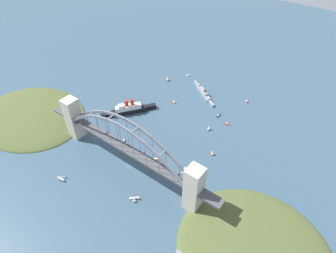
{
  "coord_description": "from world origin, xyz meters",
  "views": [
    {
      "loc": [
        176.39,
        -154.96,
        264.29
      ],
      "look_at": [
        0.0,
        79.0,
        8.0
      ],
      "focal_mm": 30.98,
      "sensor_mm": 36.0,
      "label": 1
    }
  ],
  "objects": [
    {
      "name": "naval_cruiser",
      "position": [
        -7.09,
        182.55,
        3.03
      ],
      "size": [
        61.67,
        43.79,
        17.26
      ],
      "color": "gray",
      "rests_on": "ground"
    },
    {
      "name": "headland_east_shore",
      "position": [
        162.65,
        -8.44,
        0.0
      ],
      "size": [
        147.16,
        138.56,
        16.31
      ],
      "color": "#4C562D",
      "rests_on": "ground"
    },
    {
      "name": "ocean_liner",
      "position": [
        -69.54,
        76.48,
        6.3
      ],
      "size": [
        51.73,
        70.37,
        22.31
      ],
      "color": "black",
      "rests_on": "ground"
    },
    {
      "name": "headland_west_shore",
      "position": [
        -177.51,
        -16.16,
        0.0
      ],
      "size": [
        165.83,
        137.62,
        16.61
      ],
      "color": "#4C562D",
      "rests_on": "ground"
    },
    {
      "name": "channel_marker_buoy",
      "position": [
        0.82,
        28.09,
        1.12
      ],
      "size": [
        2.2,
        2.2,
        2.75
      ],
      "color": "red",
      "rests_on": "ground"
    },
    {
      "name": "small_boat_7",
      "position": [
        57.42,
        139.56,
        0.83
      ],
      "size": [
        9.67,
        1.95,
        2.33
      ],
      "color": "#B2231E",
      "rests_on": "ground"
    },
    {
      "name": "seaplane_taxiing_near_bridge",
      "position": [
        -46.72,
        -60.77,
        1.81
      ],
      "size": [
        9.35,
        8.2,
        4.66
      ],
      "color": "#B7B7B2",
      "rests_on": "ground"
    },
    {
      "name": "small_boat_2",
      "position": [
        -32.33,
        136.39,
        0.77
      ],
      "size": [
        11.17,
        3.31,
        2.19
      ],
      "color": "brown",
      "rests_on": "ground"
    },
    {
      "name": "small_boat_4",
      "position": [
        -33.45,
        27.43,
        0.86
      ],
      "size": [
        7.04,
        9.36,
        2.38
      ],
      "color": "brown",
      "rests_on": "ground"
    },
    {
      "name": "small_boat_0",
      "position": [
        43.3,
        114.68,
        4.16
      ],
      "size": [
        5.59,
        7.47,
        9.0
      ],
      "color": "black",
      "rests_on": "ground"
    },
    {
      "name": "small_boat_8",
      "position": [
        21.36,
        29.15,
        0.89
      ],
      "size": [
        10.97,
        6.91,
        2.5
      ],
      "color": "gold",
      "rests_on": "ground"
    },
    {
      "name": "small_boat_1",
      "position": [
        57.02,
        34.55,
        0.8
      ],
      "size": [
        3.41,
        11.19,
        2.16
      ],
      "color": "silver",
      "rests_on": "ground"
    },
    {
      "name": "small_boat_3",
      "position": [
        -58.21,
        214.31,
        0.83
      ],
      "size": [
        5.27,
        8.4,
        2.26
      ],
      "color": "silver",
      "rests_on": "ground"
    },
    {
      "name": "small_boat_6",
      "position": [
        70.91,
        76.88,
        3.85
      ],
      "size": [
        7.14,
        4.4,
        8.26
      ],
      "color": "brown",
      "rests_on": "ground"
    },
    {
      "name": "small_boat_9",
      "position": [
        38.92,
        148.6,
        0.82
      ],
      "size": [
        2.93,
        9.54,
        2.27
      ],
      "color": "black",
      "rests_on": "ground"
    },
    {
      "name": "seaplane_second_in_formation",
      "position": [
        37.68,
        -31.25,
        1.9
      ],
      "size": [
        9.08,
        8.78,
        4.73
      ],
      "color": "#B7B7B2",
      "rests_on": "ground"
    },
    {
      "name": "small_boat_5",
      "position": [
        56.6,
        204.88,
        3.24
      ],
      "size": [
        5.07,
        5.44,
        6.88
      ],
      "color": "#B2231E",
      "rests_on": "ground"
    },
    {
      "name": "small_boat_10",
      "position": [
        -77.48,
        180.7,
        4.85
      ],
      "size": [
        9.68,
        5.64,
        10.42
      ],
      "color": "#B2231E",
      "rests_on": "ground"
    },
    {
      "name": "ground_plane",
      "position": [
        0.0,
        0.0,
        0.0
      ],
      "size": [
        1400.0,
        1400.0,
        0.0
      ],
      "primitive_type": "plane",
      "color": "#385166"
    },
    {
      "name": "harbor_arch_bridge",
      "position": [
        -0.0,
        0.0,
        30.82
      ],
      "size": [
        246.94,
        16.52,
        70.71
      ],
      "color": "beige",
      "rests_on": "ground"
    }
  ]
}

